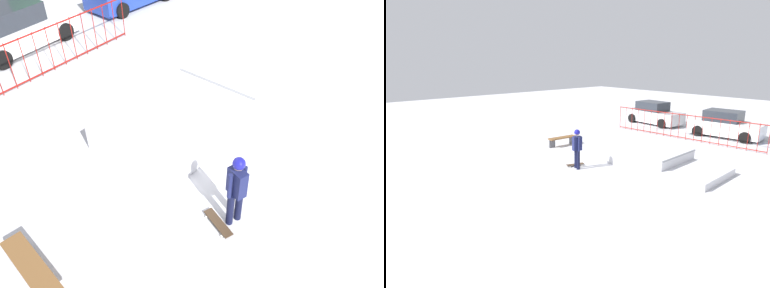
% 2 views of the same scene
% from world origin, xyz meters
% --- Properties ---
extents(ground_plane, '(60.00, 60.00, 0.00)m').
position_xyz_m(ground_plane, '(0.00, 0.00, 0.00)').
color(ground_plane, silver).
extents(skate_ramp, '(5.46, 2.73, 0.74)m').
position_xyz_m(skate_ramp, '(1.69, 1.06, 0.32)').
color(skate_ramp, silver).
rests_on(skate_ramp, ground).
extents(skater, '(0.43, 0.42, 1.73)m').
position_xyz_m(skater, '(-0.11, -1.80, 1.01)').
color(skater, black).
rests_on(skater, ground).
extents(skateboard, '(0.44, 0.82, 0.09)m').
position_xyz_m(skateboard, '(-0.42, -1.64, 0.08)').
color(skateboard, '#3F2D1E').
rests_on(skateboard, ground).
extents(perimeter_fence, '(9.08, 0.69, 1.50)m').
position_xyz_m(perimeter_fence, '(-0.00, 6.33, 0.77)').
color(perimeter_fence, maroon).
rests_on(perimeter_fence, ground).
extents(park_bench, '(0.55, 1.65, 0.48)m').
position_xyz_m(park_bench, '(-3.51, 0.12, 0.36)').
color(park_bench, brown).
rests_on(park_bench, ground).
extents(parked_car_white, '(4.25, 2.26, 1.60)m').
position_xyz_m(parked_car_white, '(1.38, 8.77, 0.72)').
color(parked_car_white, white).
rests_on(parked_car_white, ground).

